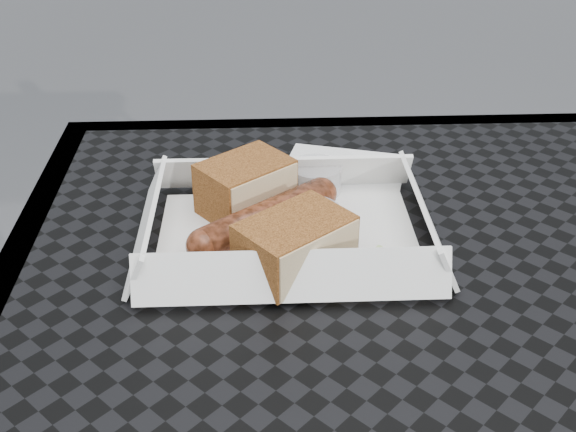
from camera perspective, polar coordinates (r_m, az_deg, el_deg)
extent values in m
cube|color=black|center=(0.54, 17.84, -10.40)|extent=(0.80, 0.80, 0.01)
cube|color=black|center=(0.86, 9.90, 6.54)|extent=(0.80, 0.03, 0.03)
cylinder|color=black|center=(1.04, -11.49, -13.41)|extent=(0.03, 0.03, 0.73)
cube|color=white|center=(0.62, -0.04, -1.72)|extent=(0.22, 0.15, 0.00)
cylinder|color=brown|center=(0.62, -1.77, -0.16)|extent=(0.12, 0.10, 0.03)
sphere|color=brown|center=(0.65, 2.61, 1.80)|extent=(0.03, 0.03, 0.03)
sphere|color=brown|center=(0.58, -6.66, -2.34)|extent=(0.03, 0.03, 0.03)
cube|color=brown|center=(0.64, -3.38, 2.34)|extent=(0.09, 0.09, 0.05)
cube|color=brown|center=(0.57, 0.56, -2.26)|extent=(0.10, 0.10, 0.04)
cylinder|color=#E14409|center=(0.59, 6.37, -3.56)|extent=(0.02, 0.02, 0.00)
torus|color=white|center=(0.59, 7.23, -3.83)|extent=(0.02, 0.02, 0.00)
cube|color=#B2D17F|center=(0.59, 7.40, -3.39)|extent=(0.02, 0.02, 0.00)
cube|color=white|center=(0.72, 4.22, 3.17)|extent=(0.15, 0.15, 0.00)
cylinder|color=maroon|center=(0.61, 1.86, -0.70)|extent=(0.05, 0.05, 0.03)
cylinder|color=silver|center=(0.68, 2.16, 2.89)|extent=(0.05, 0.05, 0.03)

